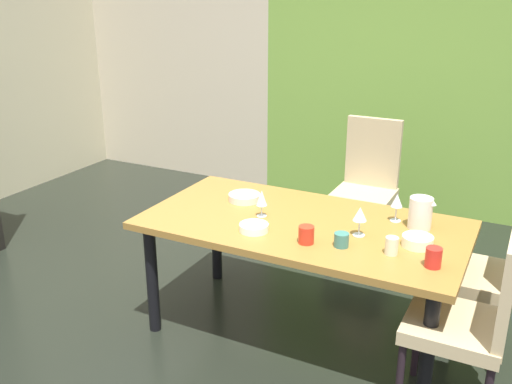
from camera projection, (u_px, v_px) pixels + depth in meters
The scene contains 18 objects.
ground_plane at pixel (185, 355), 3.25m from camera, with size 6.23×5.85×0.02m, color black.
back_panel_interior at pixel (174, 45), 6.03m from camera, with size 2.26×0.10×2.77m, color beige.
garden_window_panel at pixel (487, 62), 4.70m from camera, with size 3.97×0.10×2.77m, color #74A13E.
dining_table at pixel (303, 235), 3.23m from camera, with size 1.79×0.94×0.72m.
chair_right_near at pixel (474, 316), 2.61m from camera, with size 0.44×0.44×0.97m.
chair_right_far at pixel (489, 264), 3.08m from camera, with size 0.44×0.44×0.99m.
chair_head_far at pixel (367, 181), 4.35m from camera, with size 0.44×0.45×1.04m.
wine_glass_near_window at pixel (397, 202), 3.17m from camera, with size 0.06×0.06×0.16m.
wine_glass_front at pixel (360, 215), 2.99m from camera, with size 0.07×0.07×0.16m.
wine_glass_rear at pixel (262, 199), 3.24m from camera, with size 0.06×0.06×0.16m.
serving_bowl_corner at pixel (418, 241), 2.89m from camera, with size 0.16×0.16×0.05m, color white.
serving_bowl_west at pixel (244, 197), 3.51m from camera, with size 0.20×0.20×0.04m, color beige.
serving_bowl_center at pixel (254, 227), 3.07m from camera, with size 0.16×0.16×0.04m, color white.
cup_near_shelf at pixel (392, 246), 2.80m from camera, with size 0.06×0.06×0.09m, color beige.
cup_left at pixel (306, 235), 2.92m from camera, with size 0.08×0.08×0.09m, color red.
cup_east at pixel (341, 240), 2.89m from camera, with size 0.08×0.08×0.07m, color #387167.
cup_north at pixel (433, 257), 2.67m from camera, with size 0.08×0.08×0.10m, color red.
pitcher_right at pixel (421, 213), 3.09m from camera, with size 0.14×0.13×0.18m.
Camera 1 is at (1.60, -2.26, 1.97)m, focal length 40.00 mm.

